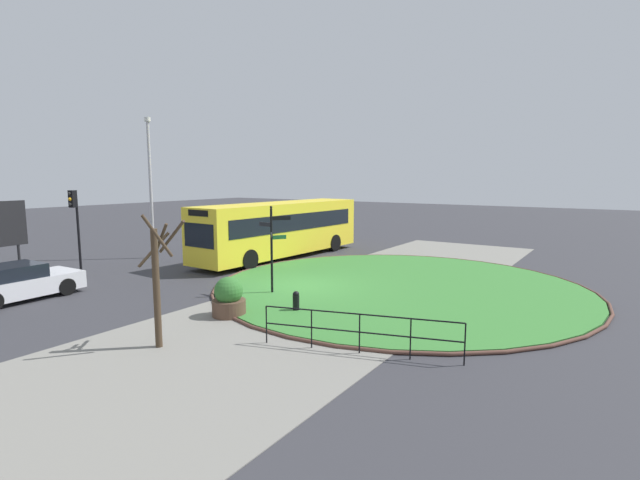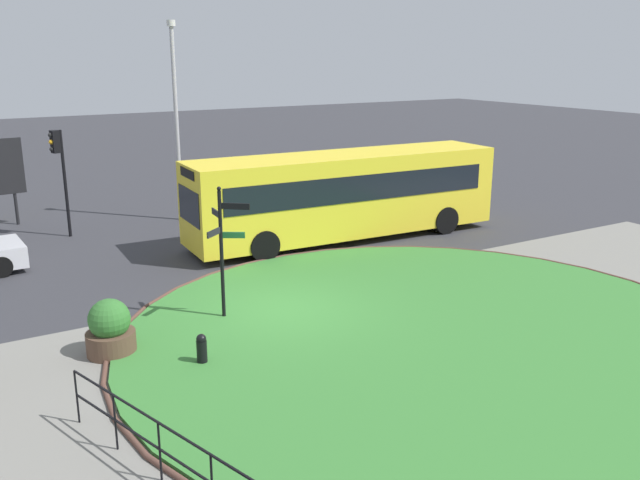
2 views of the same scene
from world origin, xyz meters
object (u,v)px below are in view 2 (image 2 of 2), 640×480
lamppost_tall (176,116)px  signpost_directional (223,244)px  bus_yellow (345,194)px  planter_near_signpost (110,330)px  traffic_light_near (59,160)px  bollard_foreground (202,350)px

lamppost_tall → signpost_directional: bearing=-104.2°
signpost_directional → lamppost_tall: 11.09m
bus_yellow → planter_near_signpost: (-9.58, -5.45, -1.06)m
bus_yellow → lamppost_tall: (-3.97, 5.69, 2.42)m
signpost_directional → traffic_light_near: 10.34m
signpost_directional → bus_yellow: 8.24m
signpost_directional → bollard_foreground: (-1.45, -2.13, -1.58)m
planter_near_signpost → bollard_foreground: bearing=-46.1°
signpost_directional → bus_yellow: bearing=36.2°
signpost_directional → traffic_light_near: traffic_light_near is taller
bollard_foreground → lamppost_tall: 13.84m
signpost_directional → bollard_foreground: 3.02m
traffic_light_near → planter_near_signpost: 11.02m
signpost_directional → lamppost_tall: (2.67, 10.55, 2.10)m
bus_yellow → traffic_light_near: (-8.42, 5.29, 1.16)m
bollard_foreground → lamppost_tall: lamppost_tall is taller
lamppost_tall → bus_yellow: bearing=-55.1°
signpost_directional → traffic_light_near: (-1.78, 10.15, 0.84)m
traffic_light_near → lamppost_tall: bearing=168.8°
planter_near_signpost → traffic_light_near: bearing=83.8°
lamppost_tall → planter_near_signpost: bearing=-116.7°
bollard_foreground → lamppost_tall: (4.11, 12.69, 3.68)m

